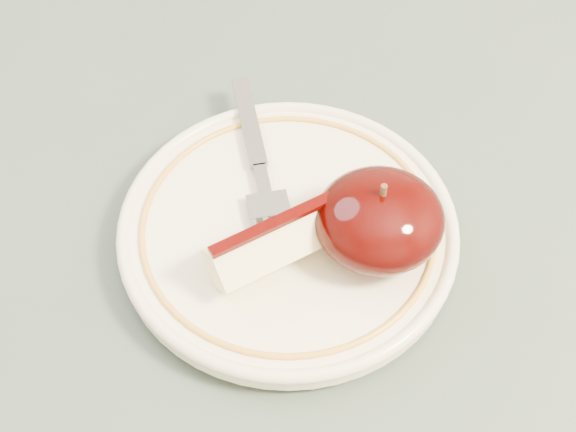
{
  "coord_description": "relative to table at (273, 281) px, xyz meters",
  "views": [
    {
      "loc": [
        -0.03,
        -0.33,
        1.18
      ],
      "look_at": [
        0.01,
        -0.03,
        0.78
      ],
      "focal_mm": 50.0,
      "sensor_mm": 36.0,
      "label": 1
    }
  ],
  "objects": [
    {
      "name": "plate",
      "position": [
        0.01,
        -0.03,
        0.1
      ],
      "size": [
        0.22,
        0.22,
        0.02
      ],
      "color": "beige",
      "rests_on": "table"
    },
    {
      "name": "fork",
      "position": [
        -0.0,
        0.02,
        0.11
      ],
      "size": [
        0.03,
        0.16,
        0.0
      ],
      "rotation": [
        0.0,
        0.0,
        1.63
      ],
      "color": "gray",
      "rests_on": "plate"
    },
    {
      "name": "table",
      "position": [
        0.0,
        0.0,
        0.0
      ],
      "size": [
        0.9,
        0.9,
        0.75
      ],
      "color": "brown",
      "rests_on": "ground"
    },
    {
      "name": "apple_half",
      "position": [
        0.06,
        -0.05,
        0.13
      ],
      "size": [
        0.08,
        0.08,
        0.06
      ],
      "color": "black",
      "rests_on": "plate"
    },
    {
      "name": "apple_wedge",
      "position": [
        -0.0,
        -0.05,
        0.12
      ],
      "size": [
        0.09,
        0.06,
        0.04
      ],
      "rotation": [
        0.0,
        0.0,
        0.39
      ],
      "color": "#FFEFBB",
      "rests_on": "plate"
    }
  ]
}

